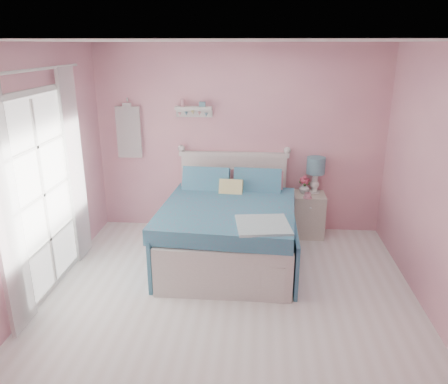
# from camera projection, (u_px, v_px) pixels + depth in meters

# --- Properties ---
(floor) EXTENTS (4.50, 4.50, 0.00)m
(floor) POSITION_uv_depth(u_px,v_px,m) (227.00, 315.00, 4.38)
(floor) COLOR silver
(floor) RESTS_ON ground
(room_shell) EXTENTS (4.50, 4.50, 4.50)m
(room_shell) POSITION_uv_depth(u_px,v_px,m) (227.00, 162.00, 3.86)
(room_shell) COLOR #C87F94
(room_shell) RESTS_ON floor
(bed) EXTENTS (1.66, 2.02, 1.14)m
(bed) POSITION_uv_depth(u_px,v_px,m) (229.00, 228.00, 5.44)
(bed) COLOR silver
(bed) RESTS_ON floor
(nightstand) EXTENTS (0.42, 0.42, 0.61)m
(nightstand) POSITION_uv_depth(u_px,v_px,m) (308.00, 215.00, 6.10)
(nightstand) COLOR beige
(nightstand) RESTS_ON floor
(table_lamp) EXTENTS (0.25, 0.25, 0.50)m
(table_lamp) POSITION_uv_depth(u_px,v_px,m) (316.00, 168.00, 5.97)
(table_lamp) COLOR white
(table_lamp) RESTS_ON nightstand
(vase) EXTENTS (0.17, 0.17, 0.15)m
(vase) POSITION_uv_depth(u_px,v_px,m) (304.00, 188.00, 6.02)
(vase) COLOR #B7C3C1
(vase) RESTS_ON nightstand
(teacup) EXTENTS (0.10, 0.10, 0.07)m
(teacup) POSITION_uv_depth(u_px,v_px,m) (308.00, 195.00, 5.85)
(teacup) COLOR pink
(teacup) RESTS_ON nightstand
(roses) EXTENTS (0.14, 0.11, 0.12)m
(roses) POSITION_uv_depth(u_px,v_px,m) (305.00, 180.00, 5.98)
(roses) COLOR #C0415C
(roses) RESTS_ON vase
(wall_shelf) EXTENTS (0.50, 0.15, 0.25)m
(wall_shelf) POSITION_uv_depth(u_px,v_px,m) (194.00, 109.00, 5.93)
(wall_shelf) COLOR silver
(wall_shelf) RESTS_ON room_shell
(hanging_dress) EXTENTS (0.34, 0.03, 0.72)m
(hanging_dress) POSITION_uv_depth(u_px,v_px,m) (129.00, 132.00, 6.10)
(hanging_dress) COLOR white
(hanging_dress) RESTS_ON room_shell
(french_door) EXTENTS (0.04, 1.32, 2.16)m
(french_door) POSITION_uv_depth(u_px,v_px,m) (43.00, 196.00, 4.56)
(french_door) COLOR silver
(french_door) RESTS_ON floor
(curtain_near) EXTENTS (0.04, 0.40, 2.32)m
(curtain_near) POSITION_uv_depth(u_px,v_px,m) (6.00, 212.00, 3.82)
(curtain_near) COLOR white
(curtain_near) RESTS_ON floor
(curtain_far) EXTENTS (0.04, 0.40, 2.32)m
(curtain_far) POSITION_uv_depth(u_px,v_px,m) (75.00, 167.00, 5.22)
(curtain_far) COLOR white
(curtain_far) RESTS_ON floor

